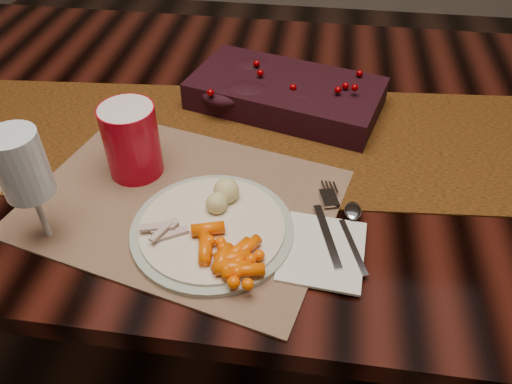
# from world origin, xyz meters

# --- Properties ---
(floor) EXTENTS (5.00, 5.00, 0.00)m
(floor) POSITION_xyz_m (0.00, 0.00, 0.00)
(floor) COLOR black
(floor) RESTS_ON ground
(dining_table) EXTENTS (1.80, 1.00, 0.75)m
(dining_table) POSITION_xyz_m (0.00, 0.00, 0.38)
(dining_table) COLOR black
(dining_table) RESTS_ON floor
(table_runner) EXTENTS (1.84, 0.52, 0.00)m
(table_runner) POSITION_xyz_m (-0.05, -0.06, 0.75)
(table_runner) COLOR black
(table_runner) RESTS_ON dining_table
(centerpiece) EXTENTS (0.42, 0.29, 0.08)m
(centerpiece) POSITION_xyz_m (0.05, 0.07, 0.79)
(centerpiece) COLOR black
(centerpiece) RESTS_ON table_runner
(placemat_main) EXTENTS (0.56, 0.47, 0.00)m
(placemat_main) POSITION_xyz_m (-0.09, -0.25, 0.75)
(placemat_main) COLOR brown
(placemat_main) RESTS_ON dining_table
(dinner_plate) EXTENTS (0.28, 0.28, 0.01)m
(dinner_plate) POSITION_xyz_m (-0.02, -0.31, 0.76)
(dinner_plate) COLOR beige
(dinner_plate) RESTS_ON placemat_main
(baby_carrots) EXTENTS (0.13, 0.12, 0.02)m
(baby_carrots) POSITION_xyz_m (0.02, -0.36, 0.78)
(baby_carrots) COLOR #FD5800
(baby_carrots) RESTS_ON dinner_plate
(mashed_potatoes) EXTENTS (0.08, 0.08, 0.04)m
(mashed_potatoes) POSITION_xyz_m (-0.03, -0.26, 0.79)
(mashed_potatoes) COLOR beige
(mashed_potatoes) RESTS_ON dinner_plate
(turkey_shreds) EXTENTS (0.08, 0.07, 0.01)m
(turkey_shreds) POSITION_xyz_m (-0.09, -0.34, 0.78)
(turkey_shreds) COLOR tan
(turkey_shreds) RESTS_ON dinner_plate
(napkin) EXTENTS (0.13, 0.15, 0.00)m
(napkin) POSITION_xyz_m (0.15, -0.33, 0.76)
(napkin) COLOR silver
(napkin) RESTS_ON placemat_main
(fork) EXTENTS (0.07, 0.17, 0.00)m
(fork) POSITION_xyz_m (0.15, -0.28, 0.76)
(fork) COLOR silver
(fork) RESTS_ON napkin
(spoon) EXTENTS (0.07, 0.14, 0.00)m
(spoon) POSITION_xyz_m (0.19, -0.29, 0.76)
(spoon) COLOR #B4B5C8
(spoon) RESTS_ON napkin
(red_cup) EXTENTS (0.12, 0.12, 0.13)m
(red_cup) POSITION_xyz_m (-0.19, -0.18, 0.82)
(red_cup) COLOR #AE0519
(red_cup) RESTS_ON placemat_main
(wine_glass) EXTENTS (0.09, 0.09, 0.19)m
(wine_glass) POSITION_xyz_m (-0.27, -0.35, 0.85)
(wine_glass) COLOR silver
(wine_glass) RESTS_ON dining_table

